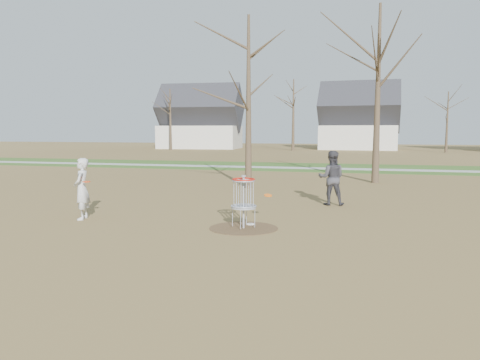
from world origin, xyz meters
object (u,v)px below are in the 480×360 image
player_throwing (331,178)px  disc_grounded (250,224)px  disc_golf_basket (244,194)px  player_standing (82,189)px

player_throwing → disc_grounded: player_throwing is taller
player_throwing → disc_golf_basket: (-1.92, -4.51, -0.02)m
disc_grounded → disc_golf_basket: bearing=-97.5°
player_standing → player_throwing: size_ratio=0.94×
disc_grounded → disc_golf_basket: (-0.06, -0.49, 0.89)m
disc_grounded → disc_golf_basket: 1.02m
player_standing → player_throwing: player_throwing is taller
player_throwing → disc_grounded: size_ratio=8.46×
player_throwing → disc_grounded: 4.52m
disc_golf_basket → player_standing: bearing=180.0°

